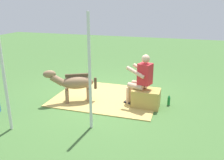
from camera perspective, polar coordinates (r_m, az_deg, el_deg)
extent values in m
plane|color=#426B33|center=(6.61, -2.11, -4.36)|extent=(24.00, 24.00, 0.00)
cube|color=tan|center=(6.67, -1.32, -4.04)|extent=(2.76, 2.16, 0.02)
cube|color=tan|center=(6.08, 8.07, -4.29)|extent=(0.68, 0.48, 0.46)
cylinder|color=#D8AD8C|center=(5.99, 5.59, -1.51)|extent=(0.42, 0.26, 0.14)
cylinder|color=#D8AD8C|center=(6.18, 3.89, -3.75)|extent=(0.11, 0.11, 0.46)
cube|color=black|center=(6.26, 3.85, -5.43)|extent=(0.24, 0.16, 0.06)
cylinder|color=#D8AD8C|center=(6.15, 6.50, -0.99)|extent=(0.42, 0.26, 0.14)
cylinder|color=#D8AD8C|center=(6.35, 4.82, -3.19)|extent=(0.11, 0.11, 0.46)
cube|color=black|center=(6.42, 4.78, -4.83)|extent=(0.24, 0.16, 0.06)
cube|color=red|center=(5.88, 7.86, 1.42)|extent=(0.37, 0.36, 0.52)
cylinder|color=#D8AD8C|center=(5.81, 5.58, 1.82)|extent=(0.50, 0.24, 0.26)
cylinder|color=#D8AD8C|center=(6.08, 7.07, 2.51)|extent=(0.50, 0.24, 0.26)
sphere|color=#D8AD8C|center=(5.78, 8.02, 5.03)|extent=(0.20, 0.20, 0.20)
ellipsoid|color=#8C6B4C|center=(6.26, -8.26, -0.57)|extent=(0.89, 0.67, 0.34)
cylinder|color=#8C6B4C|center=(6.29, -10.63, -4.08)|extent=(0.09, 0.09, 0.37)
cylinder|color=#8C6B4C|center=(6.47, -10.63, -3.41)|extent=(0.09, 0.09, 0.37)
cylinder|color=#8C6B4C|center=(6.30, -5.53, -3.78)|extent=(0.09, 0.09, 0.37)
cylinder|color=#8C6B4C|center=(6.49, -5.68, -3.13)|extent=(0.09, 0.09, 0.37)
cylinder|color=#8C6B4C|center=(6.23, -12.89, 0.04)|extent=(0.41, 0.33, 0.33)
ellipsoid|color=#8C6B4C|center=(6.20, -14.65, 1.36)|extent=(0.36, 0.29, 0.20)
cube|color=#4D3A2A|center=(6.20, -8.34, 1.09)|extent=(0.56, 0.33, 0.08)
cylinder|color=#4D3A2A|center=(6.30, -3.97, -0.77)|extent=(0.07, 0.07, 0.30)
cylinder|color=#197233|center=(6.31, 13.33, -4.92)|extent=(0.07, 0.07, 0.22)
cone|color=#197233|center=(6.26, 13.43, -3.74)|extent=(0.06, 0.06, 0.06)
cylinder|color=silver|center=(4.73, -5.30, 1.53)|extent=(0.06, 0.06, 2.37)
cylinder|color=silver|center=(5.10, -24.33, 1.18)|extent=(0.06, 0.06, 2.37)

